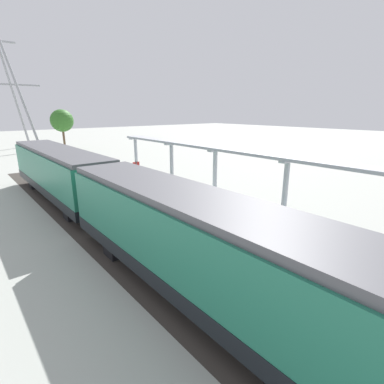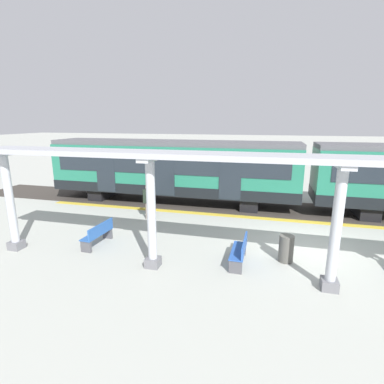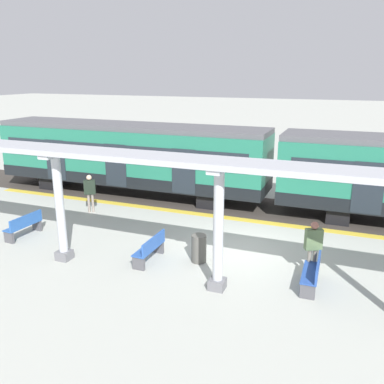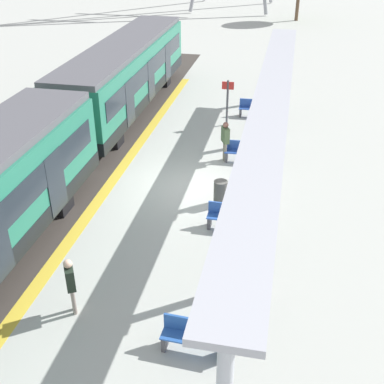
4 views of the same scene
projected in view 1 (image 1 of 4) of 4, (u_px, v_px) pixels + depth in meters
The scene contains 19 objects.
ground_plane at pixel (183, 212), 17.61m from camera, with size 176.00×176.00×0.00m, color #A8ABA2.
tactile_edge_strip at pixel (139, 223), 15.77m from camera, with size 0.43×26.56×0.01m, color gold.
trackbed at pixel (108, 232), 14.65m from camera, with size 3.20×38.56×0.01m, color #38332D.
train_near_carriage at pixel (197, 247), 9.03m from camera, with size 2.65×13.76×3.48m.
train_far_carriage at pixel (59, 173), 19.66m from camera, with size 2.65×13.76×3.48m.
canopy_pillar_second at pixel (285, 193), 15.05m from camera, with size 1.10×0.44×3.53m.
canopy_pillar_third at pixel (215, 176), 18.92m from camera, with size 1.10×0.44×3.53m.
canopy_pillar_fourth at pixel (172, 166), 22.48m from camera, with size 1.10×0.44×3.53m.
canopy_pillar_fifth at pixel (136, 157), 26.61m from camera, with size 1.10×0.44×3.53m.
canopy_beam at pixel (216, 148), 18.37m from camera, with size 1.20×21.72×0.16m, color #A8AAB2.
bench_near_end at pixel (179, 191), 20.47m from camera, with size 1.51×0.47×0.86m.
bench_mid_platform at pixel (142, 178), 24.30m from camera, with size 1.51×0.48×0.86m.
bench_far_end at pixel (234, 208), 16.85m from camera, with size 1.50×0.45×0.86m.
bench_extra_slot at pixel (320, 239), 12.85m from camera, with size 1.52×0.51×0.86m.
trash_bin at pixel (210, 204), 17.58m from camera, with size 0.48×0.48×0.90m, color #514F4A.
platform_info_sign at pixel (137, 172), 22.31m from camera, with size 0.56×0.10×2.20m.
passenger_waiting_near_edge at pixel (263, 242), 11.15m from camera, with size 0.42×0.52×1.66m.
passenger_by_the_benches at pixel (171, 184), 19.76m from camera, with size 0.41×0.54×1.70m.
tree_left_background at pixel (62, 121), 43.24m from camera, with size 3.29×3.29×6.06m.
Camera 1 is at (-10.18, -13.16, 5.93)m, focal length 27.20 mm.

